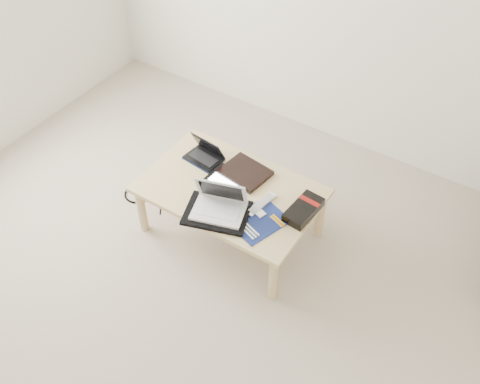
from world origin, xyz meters
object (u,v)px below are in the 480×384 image
Objects in this scene: netbook at (205,154)px; white_laptop at (219,204)px; coffee_table at (230,194)px; gpu_box at (304,210)px.

white_laptop is (0.35, -0.34, 0.03)m from netbook.
coffee_table is at bearing 105.97° from white_laptop.
white_laptop is (0.06, -0.19, 0.11)m from coffee_table.
netbook is at bearing 153.60° from coffee_table.
netbook reaches higher than coffee_table.
white_laptop reaches higher than netbook.
white_laptop is at bearing -148.63° from gpu_box.
gpu_box is (0.48, 0.07, 0.08)m from coffee_table.
coffee_table is at bearing -172.19° from gpu_box.
gpu_box is (0.78, -0.08, -0.01)m from netbook.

